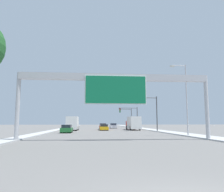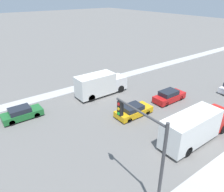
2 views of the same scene
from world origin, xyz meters
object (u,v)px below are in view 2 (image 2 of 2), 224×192
(car_near_center, at_px, (22,113))
(truck_box_primary, at_px, (196,126))
(truck_box_secondary, at_px, (100,84))
(traffic_light_near_intersection, at_px, (147,146))
(car_far_center, at_px, (169,96))
(car_near_right, at_px, (133,111))

(car_near_center, height_order, truck_box_primary, truck_box_primary)
(truck_box_primary, distance_m, truck_box_secondary, 14.09)
(car_near_center, relative_size, traffic_light_near_intersection, 0.63)
(car_far_center, distance_m, traffic_light_near_intersection, 16.53)
(car_near_center, relative_size, truck_box_secondary, 0.59)
(truck_box_primary, bearing_deg, car_near_center, -139.03)
(car_near_center, xyz_separation_m, truck_box_primary, (14.00, 12.16, 0.91))
(car_far_center, bearing_deg, car_near_center, -112.64)
(car_near_right, distance_m, truck_box_primary, 7.24)
(car_near_center, bearing_deg, truck_box_secondary, 90.00)
(car_far_center, bearing_deg, traffic_light_near_intersection, -56.02)
(car_near_right, relative_size, truck_box_secondary, 0.61)
(car_near_center, xyz_separation_m, traffic_light_near_intersection, (15.97, 3.47, 4.00))
(car_near_center, bearing_deg, truck_box_primary, 40.97)
(car_far_center, distance_m, truck_box_primary, 8.43)
(car_far_center, bearing_deg, truck_box_secondary, -138.52)
(car_far_center, bearing_deg, car_near_right, -90.00)
(car_near_center, bearing_deg, traffic_light_near_intersection, 12.25)
(car_near_center, height_order, truck_box_secondary, truck_box_secondary)
(car_far_center, xyz_separation_m, truck_box_secondary, (-7.00, -6.19, 0.85))
(car_near_right, xyz_separation_m, truck_box_secondary, (-7.00, 0.03, 0.91))
(truck_box_secondary, distance_m, traffic_light_near_intersection, 17.76)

